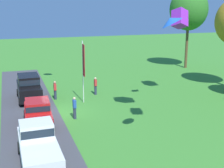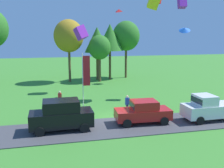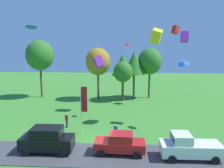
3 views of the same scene
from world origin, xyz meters
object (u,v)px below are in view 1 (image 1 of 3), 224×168
car_suv_near_entrance (29,86)px  car_pickup_by_flagpole (38,145)px  tree_lone_near (189,9)px  kite_box_low_drifter (180,18)px  person_on_lawn (55,90)px  car_sedan_mid_row (38,112)px  flag_banner (83,64)px  person_beside_suv (95,86)px  person_watching_sky (75,108)px  kite_delta_trailing_tail (171,21)px

car_suv_near_entrance → car_pickup_by_flagpole: 12.14m
tree_lone_near → kite_box_low_drifter: bearing=-35.1°
tree_lone_near → person_on_lawn: bearing=-64.4°
car_sedan_mid_row → flag_banner: bearing=132.9°
tree_lone_near → car_sedan_mid_row: bearing=-54.5°
car_suv_near_entrance → flag_banner: size_ratio=0.85×
car_suv_near_entrance → car_pickup_by_flagpole: size_ratio=0.92×
tree_lone_near → kite_box_low_drifter: 14.44m
person_beside_suv → flag_banner: flag_banner is taller
person_watching_sky → kite_box_low_drifter: 12.41m
car_pickup_by_flagpole → kite_delta_trailing_tail: kite_delta_trailing_tail is taller
tree_lone_near → person_beside_suv: bearing=-60.0°
person_beside_suv → person_watching_sky: same height
car_suv_near_entrance → person_on_lawn: 2.33m
person_watching_sky → flag_banner: 4.64m
car_sedan_mid_row → kite_delta_trailing_tail: size_ratio=3.79×
car_sedan_mid_row → car_pickup_by_flagpole: 5.72m
car_pickup_by_flagpole → kite_box_low_drifter: size_ratio=3.35×
car_sedan_mid_row → kite_delta_trailing_tail: (6.76, 6.51, 6.53)m
person_watching_sky → person_beside_suv: bearing=150.7°
tree_lone_near → flag_banner: bearing=-56.7°
person_watching_sky → person_on_lawn: bearing=-173.4°
person_on_lawn → tree_lone_near: tree_lone_near is taller
kite_delta_trailing_tail → person_beside_suv: bearing=-177.8°
car_suv_near_entrance → person_beside_suv: size_ratio=2.70×
person_watching_sky → tree_lone_near: bearing=128.3°
car_suv_near_entrance → flag_banner: bearing=61.9°
person_on_lawn → car_pickup_by_flagpole: bearing=-12.8°
car_suv_near_entrance → tree_lone_near: 24.06m
person_beside_suv → kite_delta_trailing_tail: bearing=2.2°
person_beside_suv → flag_banner: size_ratio=0.31×
car_pickup_by_flagpole → person_watching_sky: (-6.21, 3.28, -0.23)m
car_pickup_by_flagpole → car_suv_near_entrance: bearing=178.1°
person_on_lawn → tree_lone_near: size_ratio=0.16×
person_on_lawn → kite_delta_trailing_tail: 15.06m
car_suv_near_entrance → car_pickup_by_flagpole: bearing=-1.9°
car_pickup_by_flagpole → person_watching_sky: size_ratio=2.94×
person_beside_suv → tree_lone_near: 18.98m
person_watching_sky → flag_banner: bearing=155.6°
car_sedan_mid_row → kite_box_low_drifter: bearing=104.5°
car_suv_near_entrance → person_beside_suv: bearing=89.1°
car_pickup_by_flagpole → tree_lone_near: size_ratio=0.48×
car_sedan_mid_row → car_pickup_by_flagpole: car_pickup_by_flagpole is taller
flag_banner → kite_delta_trailing_tail: 11.76m
person_beside_suv → kite_box_low_drifter: 9.91m
kite_delta_trailing_tail → car_suv_near_entrance: bearing=-153.3°
kite_box_low_drifter → kite_delta_trailing_tail: kite_box_low_drifter is taller
person_beside_suv → kite_delta_trailing_tail: 14.72m
kite_box_low_drifter → kite_delta_trailing_tail: bearing=-32.8°
flag_banner → kite_box_low_drifter: 9.49m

